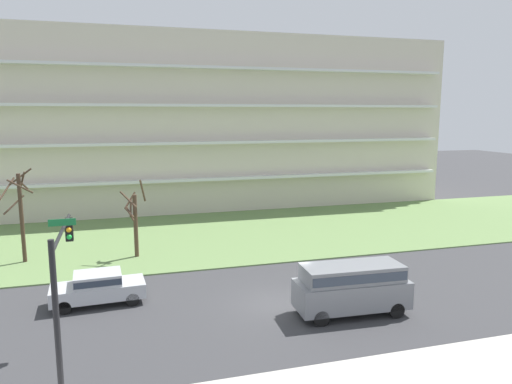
% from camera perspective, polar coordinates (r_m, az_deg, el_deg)
% --- Properties ---
extents(ground, '(160.00, 160.00, 0.00)m').
position_cam_1_polar(ground, '(23.94, 2.58, -13.22)').
color(ground, '#38383A').
extents(grass_lawn_strip, '(80.00, 16.00, 0.08)m').
position_cam_1_polar(grass_lawn_strip, '(36.80, -4.45, -5.06)').
color(grass_lawn_strip, '#66844C').
rests_on(grass_lawn_strip, ground).
extents(apartment_building, '(50.24, 11.18, 16.45)m').
position_cam_1_polar(apartment_building, '(48.57, -7.75, 8.15)').
color(apartment_building, beige).
rests_on(apartment_building, ground).
extents(tree_far_left, '(2.07, 2.08, 5.85)m').
position_cam_1_polar(tree_far_left, '(32.61, -26.26, -2.08)').
color(tree_far_left, '#423023').
rests_on(tree_far_left, ground).
extents(tree_left, '(1.65, 1.59, 5.13)m').
position_cam_1_polar(tree_left, '(31.40, -14.23, -3.23)').
color(tree_left, '#4C3828').
rests_on(tree_left, ground).
extents(van_gray_near_left, '(5.29, 2.23, 2.36)m').
position_cam_1_polar(van_gray_near_left, '(22.80, 11.33, -10.82)').
color(van_gray_near_left, slate).
rests_on(van_gray_near_left, ground).
extents(sedan_silver_center_left, '(4.48, 2.02, 1.57)m').
position_cam_1_polar(sedan_silver_center_left, '(24.88, -18.29, -10.66)').
color(sedan_silver_center_left, '#B7BABF').
rests_on(sedan_silver_center_left, ground).
extents(traffic_signal_mast, '(0.90, 5.44, 5.64)m').
position_cam_1_polar(traffic_signal_mast, '(17.21, -22.10, -9.26)').
color(traffic_signal_mast, black).
rests_on(traffic_signal_mast, ground).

